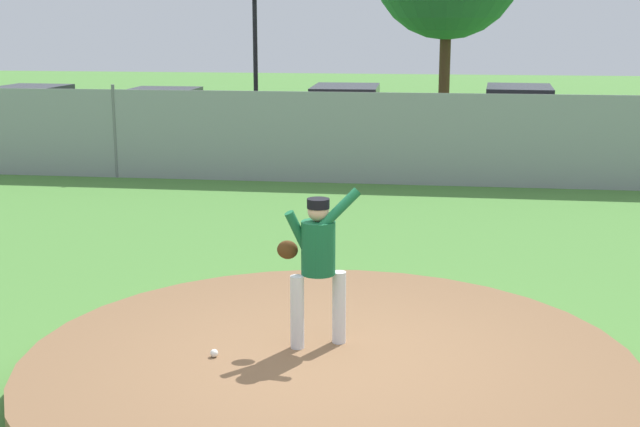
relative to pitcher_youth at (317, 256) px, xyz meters
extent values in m
plane|color=#4C8438|center=(0.15, 5.72, -1.15)|extent=(80.00, 80.00, 0.00)
cube|color=#2B2B2D|center=(0.15, 14.22, -1.15)|extent=(44.00, 7.00, 0.01)
cylinder|color=brown|center=(0.15, -0.28, -1.01)|extent=(5.67, 5.67, 0.27)
cylinder|color=silver|center=(-0.17, -0.10, -0.52)|extent=(0.13, 0.13, 0.71)
cylinder|color=silver|center=(0.20, 0.09, -0.52)|extent=(0.13, 0.13, 0.71)
cylinder|color=#145933|center=(0.01, 0.00, 0.08)|extent=(0.32, 0.32, 0.51)
cylinder|color=#145933|center=(0.19, 0.00, 0.44)|extent=(0.44, 0.29, 0.41)
cylinder|color=#145933|center=(-0.17, 0.00, 0.21)|extent=(0.29, 0.21, 0.46)
ellipsoid|color=#4C2D14|center=(-0.29, 0.05, 0.04)|extent=(0.20, 0.12, 0.18)
sphere|color=tan|center=(0.01, 0.00, 0.43)|extent=(0.20, 0.20, 0.20)
cylinder|color=black|center=(0.01, 0.00, 0.50)|extent=(0.21, 0.21, 0.09)
sphere|color=white|center=(-0.90, -0.43, -0.84)|extent=(0.07, 0.07, 0.07)
cube|color=gray|center=(0.15, 9.72, -0.22)|extent=(29.15, 0.03, 1.87)
cylinder|color=slate|center=(-5.68, 9.72, -0.17)|extent=(0.07, 0.07, 1.97)
cube|color=#A81919|center=(-1.25, 13.98, -0.50)|extent=(1.86, 4.12, 0.66)
cube|color=black|center=(-1.25, 13.98, 0.18)|extent=(1.67, 2.28, 0.69)
cylinder|color=black|center=(-1.28, 15.24, -0.83)|extent=(1.83, 0.69, 0.64)
cylinder|color=black|center=(-1.22, 12.72, -0.83)|extent=(1.83, 0.69, 0.64)
cube|color=maroon|center=(3.06, 14.57, -0.50)|extent=(2.01, 4.35, 0.67)
cube|color=black|center=(3.06, 14.57, 0.17)|extent=(1.74, 2.43, 0.67)
cylinder|color=black|center=(3.15, 15.88, -0.83)|extent=(1.83, 0.75, 0.64)
cylinder|color=black|center=(2.98, 13.26, -0.83)|extent=(1.83, 0.75, 0.64)
cube|color=#146066|center=(-6.03, 13.76, -0.50)|extent=(1.88, 4.19, 0.66)
cube|color=black|center=(-6.03, 13.76, 0.11)|extent=(1.72, 2.31, 0.56)
cylinder|color=black|center=(-6.03, 15.06, -0.83)|extent=(1.92, 0.65, 0.64)
cylinder|color=black|center=(-6.02, 12.46, -0.83)|extent=(1.92, 0.65, 0.64)
cube|color=#B7BABF|center=(-9.68, 13.91, -0.50)|extent=(1.99, 4.13, 0.67)
cube|color=black|center=(-9.68, 13.91, 0.13)|extent=(1.76, 2.30, 0.58)
cylinder|color=black|center=(-9.62, 15.17, -0.83)|extent=(1.89, 0.73, 0.64)
cylinder|color=black|center=(-9.74, 12.66, -0.83)|extent=(1.89, 0.73, 0.64)
cone|color=orange|center=(-4.48, 14.93, -0.87)|extent=(0.32, 0.32, 0.55)
cube|color=black|center=(-4.48, 14.93, -1.13)|extent=(0.40, 0.40, 0.03)
cylinder|color=black|center=(-4.57, 18.79, 1.27)|extent=(0.14, 0.14, 4.84)
cylinder|color=#4C331E|center=(1.23, 23.16, 0.53)|extent=(0.38, 0.38, 3.36)
camera|label=1|loc=(1.09, -7.71, 2.17)|focal=48.59mm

